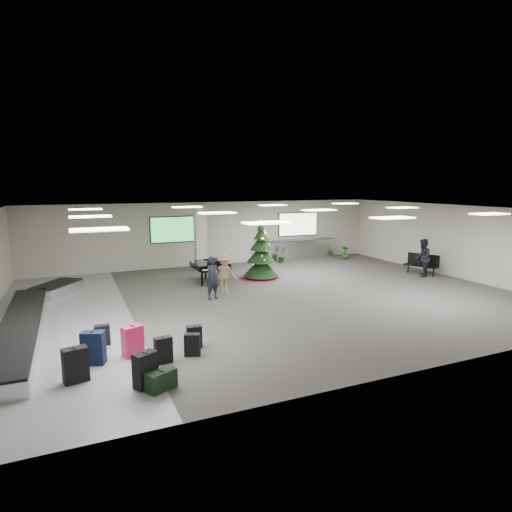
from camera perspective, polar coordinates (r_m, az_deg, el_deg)
name	(u,v)px	position (r m, az deg, el deg)	size (l,w,h in m)	color
ground	(270,297)	(15.79, 1.91, -5.49)	(18.00, 18.00, 0.00)	#3C3836
room_envelope	(253,233)	(15.80, -0.34, 3.14)	(18.02, 14.02, 3.21)	#AAA79C
baggage_carousel	(30,319)	(14.28, -27.92, -7.38)	(2.28, 9.71, 0.43)	silver
service_counter	(300,249)	(23.73, 5.93, 0.92)	(4.05, 0.65, 1.08)	silver
suitcase_0	(145,370)	(9.29, -14.53, -14.48)	(0.54, 0.46, 0.76)	black
suitcase_1	(163,350)	(10.37, -12.25, -12.13)	(0.42, 0.25, 0.64)	black
pink_suitcase	(133,341)	(10.90, -16.11, -10.84)	(0.55, 0.43, 0.77)	#DD1C59
suitcase_3	(194,337)	(11.12, -8.24, -10.62)	(0.40, 0.25, 0.59)	black
navy_suitcase	(93,348)	(10.72, -20.86, -11.38)	(0.58, 0.47, 0.80)	black
suitcase_5	(75,365)	(9.96, -22.93, -13.23)	(0.55, 0.38, 0.77)	black
green_duffel	(161,380)	(9.17, -12.52, -15.88)	(0.68, 0.54, 0.42)	black
suitcase_7	(192,345)	(10.67, -8.49, -11.61)	(0.42, 0.33, 0.56)	black
suitcase_8	(102,335)	(11.84, -19.81, -9.92)	(0.38, 0.23, 0.56)	black
christmas_tree	(261,258)	(18.74, 0.66, -0.27)	(1.84, 1.84, 2.62)	maroon
grand_piano	(210,266)	(18.12, -6.14, -1.27)	(1.36, 1.73, 0.99)	black
bench	(423,263)	(20.98, 21.33, -0.88)	(1.02, 1.57, 0.94)	black
traveler_a	(213,278)	(15.41, -5.77, -2.94)	(0.57, 0.37, 1.55)	black
traveler_b	(224,274)	(16.16, -4.25, -2.40)	(0.98, 0.56, 1.51)	#8A7C55
traveler_bench	(423,258)	(20.47, 21.34, -0.21)	(0.83, 0.65, 1.70)	black
potted_plant_left	(282,255)	(22.45, 3.43, 0.12)	(0.46, 0.37, 0.83)	#184215
potted_plant_right	(345,253)	(24.05, 11.79, 0.44)	(0.41, 0.41, 0.73)	#184215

